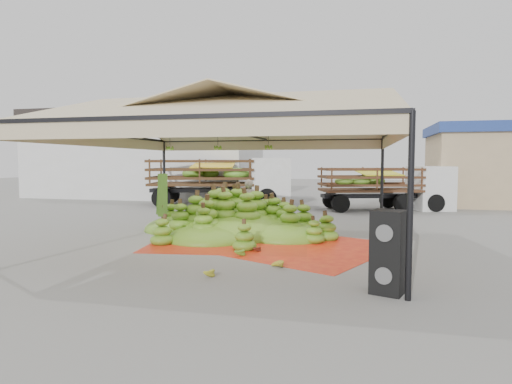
% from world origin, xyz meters
% --- Properties ---
extents(ground, '(90.00, 90.00, 0.00)m').
position_xyz_m(ground, '(0.00, 0.00, 0.00)').
color(ground, slate).
rests_on(ground, ground).
extents(canopy_tent, '(8.10, 8.10, 4.00)m').
position_xyz_m(canopy_tent, '(0.00, 0.00, 3.30)').
color(canopy_tent, black).
rests_on(canopy_tent, ground).
extents(building_white, '(14.30, 6.30, 5.40)m').
position_xyz_m(building_white, '(-10.00, 14.00, 2.71)').
color(building_white, silver).
rests_on(building_white, ground).
extents(building_tan, '(6.30, 5.30, 4.10)m').
position_xyz_m(building_tan, '(10.00, 13.00, 2.07)').
color(building_tan, tan).
rests_on(building_tan, ground).
extents(tarp_left, '(4.67, 4.49, 0.01)m').
position_xyz_m(tarp_left, '(-0.25, 0.43, 0.01)').
color(tarp_left, red).
rests_on(tarp_left, ground).
extents(tarp_right, '(5.23, 5.33, 0.01)m').
position_xyz_m(tarp_right, '(1.87, -0.16, 0.01)').
color(tarp_right, '#EB4816').
rests_on(tarp_right, ground).
extents(banana_heap, '(6.89, 5.94, 1.34)m').
position_xyz_m(banana_heap, '(-0.44, 1.42, 0.67)').
color(banana_heap, '#427C19').
rests_on(banana_heap, ground).
extents(hand_yellow_a, '(0.51, 0.43, 0.22)m').
position_xyz_m(hand_yellow_a, '(0.35, -3.40, 0.11)').
color(hand_yellow_a, gold).
rests_on(hand_yellow_a, ground).
extents(hand_yellow_b, '(0.61, 0.60, 0.21)m').
position_xyz_m(hand_yellow_b, '(1.54, -2.44, 0.11)').
color(hand_yellow_b, '#AE8E22').
rests_on(hand_yellow_b, ground).
extents(hand_red_a, '(0.44, 0.39, 0.17)m').
position_xyz_m(hand_red_a, '(0.74, -0.89, 0.09)').
color(hand_red_a, '#582714').
rests_on(hand_red_a, ground).
extents(hand_red_b, '(0.61, 0.59, 0.21)m').
position_xyz_m(hand_red_b, '(3.70, -0.89, 0.11)').
color(hand_red_b, '#572713').
rests_on(hand_red_b, ground).
extents(hand_green, '(0.56, 0.48, 0.22)m').
position_xyz_m(hand_green, '(0.45, -1.46, 0.11)').
color(hand_green, '#3B7E1A').
rests_on(hand_green, ground).
extents(hanging_bunches, '(3.24, 0.24, 0.20)m').
position_xyz_m(hanging_bunches, '(-0.77, 0.80, 2.62)').
color(hanging_bunches, '#47831B').
rests_on(hanging_bunches, ground).
extents(speaker_stack, '(0.63, 0.59, 1.41)m').
position_xyz_m(speaker_stack, '(3.70, -3.70, 0.70)').
color(speaker_stack, black).
rests_on(speaker_stack, ground).
extents(banana_leaves, '(0.96, 1.36, 3.70)m').
position_xyz_m(banana_leaves, '(-2.63, 1.19, 0.00)').
color(banana_leaves, '#407A20').
rests_on(banana_leaves, ground).
extents(vendor, '(0.66, 0.51, 1.64)m').
position_xyz_m(vendor, '(-0.31, 2.64, 0.82)').
color(vendor, gray).
rests_on(vendor, ground).
extents(truck_left, '(7.37, 3.89, 2.41)m').
position_xyz_m(truck_left, '(-3.32, 9.72, 1.48)').
color(truck_left, '#50311A').
rests_on(truck_left, ground).
extents(truck_right, '(6.18, 3.65, 2.01)m').
position_xyz_m(truck_right, '(4.66, 9.51, 1.24)').
color(truck_right, '#532F1B').
rests_on(truck_right, ground).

